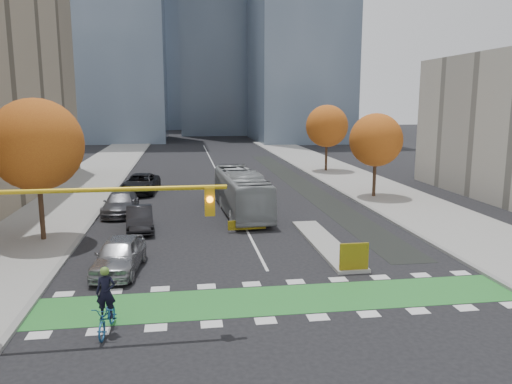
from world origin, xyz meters
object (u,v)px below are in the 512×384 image
object	(u,v)px
traffic_signal_west	(62,222)
parked_car_b	(140,219)
hazard_board	(354,257)
cyclist	(107,311)
parked_car_d	(141,184)
bus	(241,192)
tree_west	(36,145)
parked_car_a	(119,255)
parked_car_c	(121,203)
tree_east_near	(376,140)
tree_east_far	(327,126)

from	to	relation	value
traffic_signal_west	parked_car_b	world-z (taller)	traffic_signal_west
hazard_board	parked_car_b	world-z (taller)	parked_car_b
cyclist	parked_car_d	bearing A→B (deg)	98.16
parked_car_d	cyclist	bearing A→B (deg)	-82.04
hazard_board	bus	distance (m)	14.08
tree_west	parked_car_a	bearing A→B (deg)	-50.24
cyclist	parked_car_d	xyz separation A→B (m)	(-1.00, 27.57, 0.04)
traffic_signal_west	parked_car_c	xyz separation A→B (m)	(-0.48, 19.27, -3.24)
parked_car_d	bus	bearing A→B (deg)	-43.80
cyclist	parked_car_c	size ratio (longest dim) A/B	0.44
tree_east_near	hazard_board	bearing A→B (deg)	-114.20
bus	parked_car_a	distance (m)	13.84
traffic_signal_west	bus	world-z (taller)	traffic_signal_west
tree_east_near	cyclist	world-z (taller)	tree_east_near
cyclist	parked_car_a	bearing A→B (deg)	99.15
bus	parked_car_b	distance (m)	8.04
parked_car_a	parked_car_b	world-z (taller)	parked_car_a
parked_car_a	parked_car_d	world-z (taller)	parked_car_d
tree_east_far	parked_car_d	xyz separation A→B (m)	(-20.15, -10.93, -4.39)
tree_west	tree_east_near	size ratio (longest dim) A/B	1.16
tree_east_near	traffic_signal_west	size ratio (longest dim) A/B	0.83
traffic_signal_west	parked_car_b	distance (m)	14.69
tree_west	traffic_signal_west	world-z (taller)	tree_west
tree_east_near	parked_car_a	world-z (taller)	tree_east_near
traffic_signal_west	parked_car_c	bearing A→B (deg)	91.44
bus	parked_car_d	bearing A→B (deg)	127.14
parked_car_b	tree_east_near	bearing A→B (deg)	18.47
tree_west	cyclist	distance (m)	14.42
tree_east_far	parked_car_a	bearing A→B (deg)	-121.35
tree_east_far	traffic_signal_west	world-z (taller)	tree_east_far
tree_east_far	parked_car_c	bearing A→B (deg)	-137.38
bus	parked_car_c	size ratio (longest dim) A/B	2.02
cyclist	parked_car_a	world-z (taller)	cyclist
tree_east_far	bus	bearing A→B (deg)	-121.16
parked_car_a	hazard_board	bearing A→B (deg)	-2.86
hazard_board	traffic_signal_west	size ratio (longest dim) A/B	0.16
parked_car_a	parked_car_b	size ratio (longest dim) A/B	1.07
tree_east_near	traffic_signal_west	bearing A→B (deg)	-131.52
tree_east_near	parked_car_c	size ratio (longest dim) A/B	1.29
traffic_signal_west	parked_car_a	xyz separation A→B (m)	(0.93, 6.50, -3.20)
parked_car_b	tree_west	bearing A→B (deg)	-167.12
tree_east_near	parked_car_a	distance (m)	25.17
hazard_board	tree_east_near	world-z (taller)	tree_east_near
tree_west	tree_east_near	distance (m)	26.01
tree_east_near	parked_car_d	size ratio (longest dim) A/B	1.16
parked_car_b	hazard_board	bearing A→B (deg)	-47.20
traffic_signal_west	tree_west	bearing A→B (deg)	108.02
parked_car_b	parked_car_c	distance (m)	5.29
bus	parked_car_a	xyz separation A→B (m)	(-7.26, -11.76, -0.71)
parked_car_d	tree_east_near	bearing A→B (deg)	-8.58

